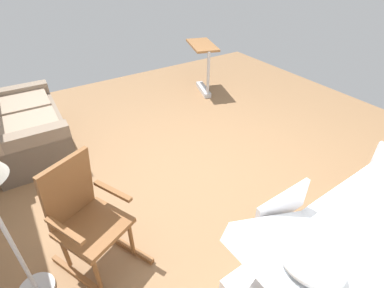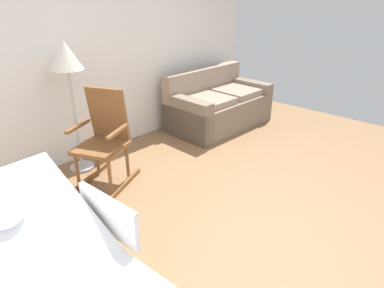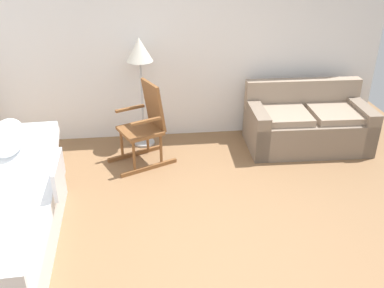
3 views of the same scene
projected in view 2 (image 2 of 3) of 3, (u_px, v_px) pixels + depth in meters
The scene contains 5 objects.
ground_plane at pixel (260, 218), 3.19m from camera, with size 6.65×6.65×0.00m, color olive.
back_wall at pixel (98, 44), 4.14m from camera, with size 5.52×0.10×2.70m, color white.
couch at pixel (218, 107), 5.26m from camera, with size 1.62×0.90×0.85m.
rocking_chair at pixel (104, 140), 3.59m from camera, with size 0.89×0.75×1.05m.
floor_lamp at pixel (67, 65), 3.59m from camera, with size 0.34×0.34×1.48m.
Camera 2 is at (-2.36, -1.31, 1.95)m, focal length 31.91 mm.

